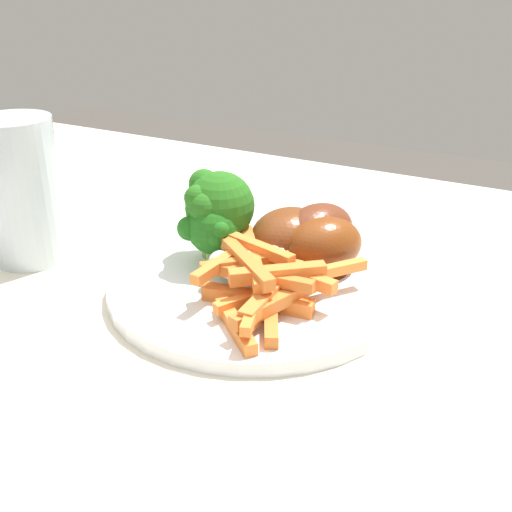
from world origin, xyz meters
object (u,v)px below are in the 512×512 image
broccoli_floret_middle (210,207)px  carrot_fries_pile (264,282)px  chicken_drumstick_extra (314,235)px  water_glass (22,191)px  dining_table (288,404)px  broccoli_floret_front (212,229)px  chicken_drumstick_far (286,237)px  broccoli_floret_back (217,206)px  dinner_plate (256,284)px  chicken_drumstick_near (318,246)px

broccoli_floret_middle → carrot_fries_pile: bearing=-35.3°
chicken_drumstick_extra → water_glass: bearing=-159.3°
dining_table → water_glass: water_glass is taller
dining_table → broccoli_floret_front: (-0.08, 0.01, 0.15)m
broccoli_floret_front → broccoli_floret_middle: bearing=124.1°
dining_table → chicken_drumstick_far: chicken_drumstick_far is taller
broccoli_floret_back → dinner_plate: bearing=-19.5°
broccoli_floret_middle → chicken_drumstick_extra: bearing=18.7°
broccoli_floret_front → carrot_fries_pile: (0.07, -0.04, -0.02)m
broccoli_floret_back → chicken_drumstick_extra: bearing=25.3°
chicken_drumstick_extra → chicken_drumstick_near: bearing=-55.9°
carrot_fries_pile → broccoli_floret_middle: bearing=144.7°
carrot_fries_pile → chicken_drumstick_extra: size_ratio=1.08×
chicken_drumstick_extra → chicken_drumstick_far: bearing=-146.7°
broccoli_floret_front → carrot_fries_pile: size_ratio=0.43×
chicken_drumstick_near → chicken_drumstick_far: same height
broccoli_floret_back → water_glass: bearing=-161.5°
dining_table → dinner_plate: 0.11m
broccoli_floret_back → chicken_drumstick_far: size_ratio=0.65×
dinner_plate → broccoli_floret_middle: broccoli_floret_middle is taller
broccoli_floret_front → broccoli_floret_back: size_ratio=0.75×
chicken_drumstick_extra → broccoli_floret_middle: bearing=-161.3°
dining_table → broccoli_floret_back: bearing=162.7°
dining_table → broccoli_floret_front: broccoli_floret_front is taller
broccoli_floret_middle → carrot_fries_pile: size_ratio=0.48×
broccoli_floret_front → chicken_drumstick_extra: bearing=35.6°
carrot_fries_pile → chicken_drumstick_extra: bearing=87.4°
broccoli_floret_back → chicken_drumstick_far: broccoli_floret_back is taller
water_glass → broccoli_floret_front: bearing=13.4°
chicken_drumstick_far → water_glass: water_glass is taller
dinner_plate → water_glass: water_glass is taller
broccoli_floret_back → broccoli_floret_front: bearing=-75.1°
water_glass → dinner_plate: bearing=10.6°
chicken_drumstick_extra → water_glass: 0.26m
broccoli_floret_front → chicken_drumstick_near: (0.08, 0.03, -0.01)m
broccoli_floret_middle → chicken_drumstick_far: (0.07, 0.02, -0.02)m
water_glass → carrot_fries_pile: bearing=1.2°
chicken_drumstick_near → broccoli_floret_back: bearing=-167.7°
dining_table → water_glass: size_ratio=9.81×
dining_table → chicken_drumstick_extra: (-0.01, 0.06, 0.14)m
broccoli_floret_middle → water_glass: (-0.16, -0.06, 0.01)m
chicken_drumstick_far → dinner_plate: bearing=-102.8°
broccoli_floret_front → broccoli_floret_back: bearing=104.9°
dining_table → chicken_drumstick_far: bearing=120.1°
broccoli_floret_back → water_glass: size_ratio=0.61×
broccoli_floret_middle → broccoli_floret_back: 0.01m
water_glass → chicken_drumstick_near: bearing=16.4°
dinner_plate → chicken_drumstick_extra: 0.07m
dinner_plate → broccoli_floret_middle: 0.08m
carrot_fries_pile → chicken_drumstick_near: 0.07m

